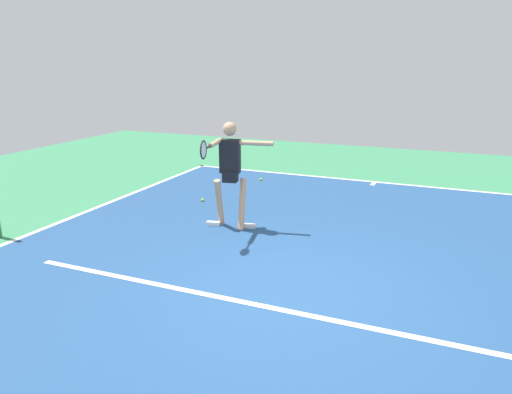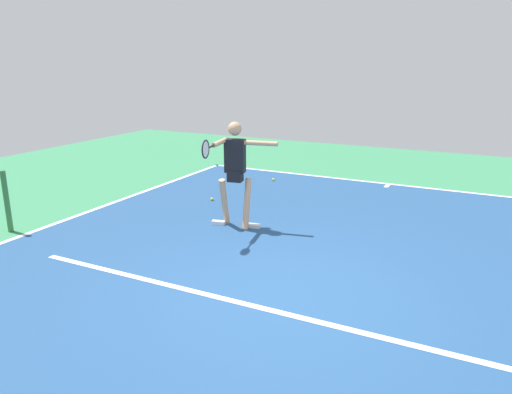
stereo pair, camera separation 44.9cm
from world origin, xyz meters
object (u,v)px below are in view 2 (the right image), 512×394
object	(u,v)px
net_post	(7,202)
tennis_ball_far_corner	(212,199)
tennis_ball_by_sideline	(273,180)
tennis_player	(235,167)

from	to	relation	value
net_post	tennis_ball_far_corner	bearing A→B (deg)	-123.48
net_post	tennis_ball_by_sideline	world-z (taller)	net_post
tennis_ball_by_sideline	net_post	bearing A→B (deg)	64.54
tennis_player	tennis_ball_by_sideline	size ratio (longest dim) A/B	28.18
tennis_ball_far_corner	tennis_ball_by_sideline	world-z (taller)	same
net_post	tennis_ball_far_corner	size ratio (longest dim) A/B	16.21
tennis_ball_by_sideline	tennis_ball_far_corner	bearing A→B (deg)	78.56
net_post	tennis_player	bearing A→B (deg)	-149.87
tennis_player	tennis_ball_by_sideline	distance (m)	3.62
net_post	tennis_ball_by_sideline	bearing A→B (deg)	-115.46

